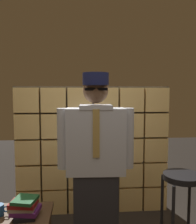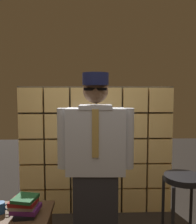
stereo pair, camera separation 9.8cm
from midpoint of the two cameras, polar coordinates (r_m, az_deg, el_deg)
glass_block_wall at (r=3.06m, az=0.49°, el=-9.27°), size 1.96×0.10×1.64m
standing_person at (r=2.18m, az=0.74°, el=-12.65°), size 0.68×0.29×1.71m
bar_stool at (r=2.36m, az=20.88°, el=-18.91°), size 0.34×0.34×0.82m
side_table at (r=2.35m, az=-16.94°, el=-23.84°), size 0.52×0.52×0.49m
book_stack at (r=2.26m, az=-15.88°, el=-20.80°), size 0.26×0.24×0.17m
coffee_mug at (r=2.37m, az=-21.12°, el=-20.60°), size 0.13×0.08×0.09m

